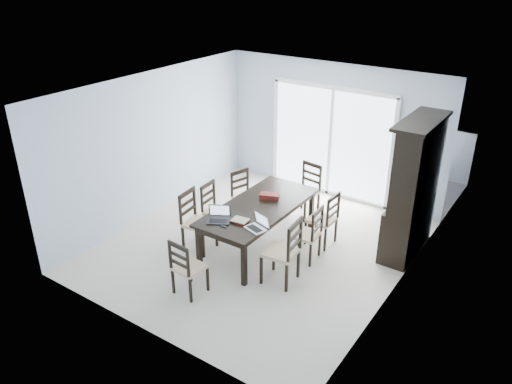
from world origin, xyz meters
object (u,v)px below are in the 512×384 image
chair_right_near (287,245)px  laptop_dark (219,218)px  chair_end_far (308,184)px  hot_tub (316,148)px  dining_table (259,210)px  chair_left_far (243,190)px  chair_left_near (194,214)px  chair_end_near (185,263)px  chair_left_mid (213,203)px  chair_right_far (327,214)px  laptop_silver (255,226)px  china_hutch (413,190)px  chair_right_mid (311,229)px  cell_phone (223,226)px  game_box (270,196)px

chair_right_near → laptop_dark: size_ratio=2.99×
chair_end_far → hot_tub: (-0.94, 2.11, -0.15)m
dining_table → chair_left_far: 1.04m
hot_tub → chair_left_near: bearing=-89.9°
chair_end_near → dining_table: bearing=89.8°
chair_left_mid → chair_right_far: 1.91m
dining_table → chair_end_far: size_ratio=1.94×
chair_left_mid → chair_right_far: bearing=107.8°
chair_right_far → chair_end_near: (-0.99, -2.32, -0.03)m
chair_end_near → laptop_dark: size_ratio=2.53×
chair_left_mid → chair_right_near: size_ratio=0.89×
chair_end_near → laptop_silver: 1.14m
china_hutch → chair_right_near: (-1.14, -1.86, -0.44)m
chair_end_near → chair_end_far: size_ratio=0.89×
dining_table → china_hutch: bearing=31.7°
chair_right_near → hot_tub: chair_right_near is taller
chair_left_near → chair_end_near: bearing=28.9°
dining_table → chair_right_near: 1.08m
chair_left_near → chair_right_mid: size_ratio=1.09×
chair_left_far → cell_phone: (0.74, -1.53, 0.20)m
chair_right_mid → hot_tub: 3.86m
dining_table → laptop_silver: 0.77m
chair_left_far → hot_tub: bearing=-161.6°
chair_left_near → chair_right_mid: bearing=106.6°
chair_left_near → hot_tub: 4.17m
chair_left_near → hot_tub: chair_left_near is taller
chair_left_near → chair_end_far: (0.93, 2.06, -0.01)m
chair_right_far → laptop_silver: (-0.50, -1.32, 0.23)m
chair_right_mid → laptop_dark: size_ratio=2.65×
chair_right_far → chair_right_near: bearing=-177.8°
game_box → chair_right_far: bearing=21.3°
chair_left_near → cell_phone: chair_left_near is taller
chair_left_mid → chair_right_far: size_ratio=0.98×
chair_end_near → chair_end_far: bearing=90.2°
chair_left_far → hot_tub: 2.90m
china_hutch → laptop_silver: china_hutch is taller
chair_right_mid → chair_right_far: (-0.00, 0.55, 0.01)m
chair_left_far → laptop_dark: size_ratio=2.62×
chair_right_mid → laptop_silver: size_ratio=2.98×
chair_end_near → hot_tub: bearing=101.9°
china_hutch → chair_left_mid: china_hutch is taller
cell_phone → game_box: 1.18m
dining_table → china_hutch: (2.02, 1.25, 0.40)m
chair_end_far → chair_left_near: bearing=75.9°
dining_table → chair_end_far: (0.08, 1.46, -0.07)m
chair_end_near → game_box: size_ratio=3.19×
chair_left_mid → china_hutch: bearing=109.7°
chair_right_mid → chair_right_far: chair_right_far is taller
dining_table → chair_left_near: size_ratio=1.92×
chair_left_mid → game_box: chair_left_mid is taller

